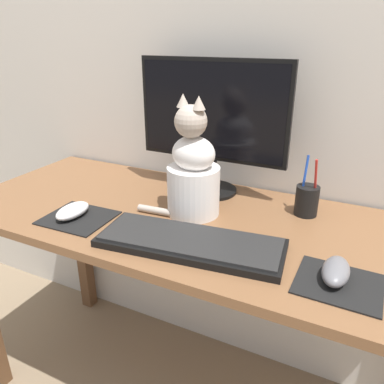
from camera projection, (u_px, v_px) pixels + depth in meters
The scene contains 10 objects.
wall_back at pixel (240, 24), 1.14m from camera, with size 7.00×0.04×2.50m.
desk at pixel (194, 249), 1.11m from camera, with size 1.45×0.58×0.74m.
monitor at pixel (212, 120), 1.15m from camera, with size 0.48×0.17×0.42m.
keyboard at pixel (190, 242), 0.92m from camera, with size 0.47×0.22×0.02m.
mousepad_left at pixel (78, 218), 1.06m from camera, with size 0.19×0.17×0.00m.
mousepad_right at pixel (338, 284), 0.78m from camera, with size 0.18×0.16×0.00m.
computer_mouse_left at pixel (73, 211), 1.06m from camera, with size 0.06×0.11×0.04m.
computer_mouse_right at pixel (336, 271), 0.78m from camera, with size 0.06×0.11×0.04m.
cat at pixel (193, 172), 1.04m from camera, with size 0.24×0.18×0.34m.
pen_cup at pixel (307, 200), 1.07m from camera, with size 0.07×0.07×0.17m.
Camera 1 is at (0.41, -0.86, 1.22)m, focal length 35.00 mm.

